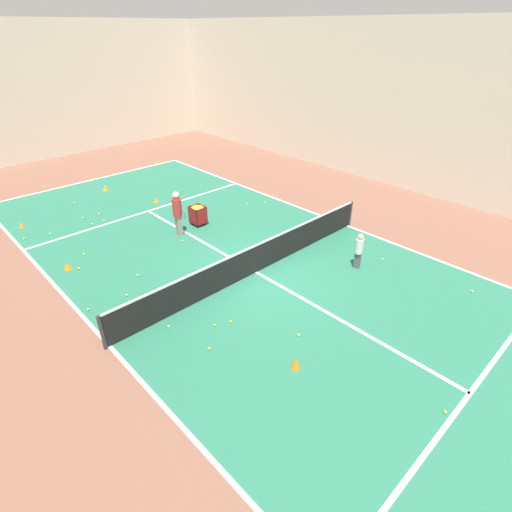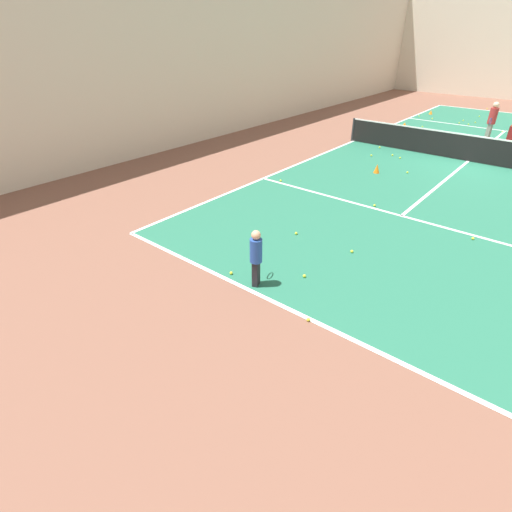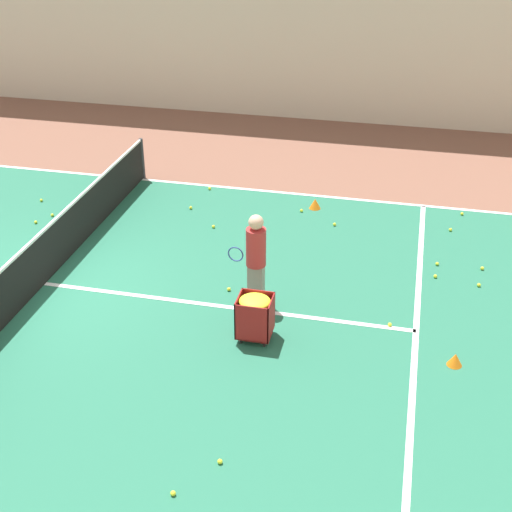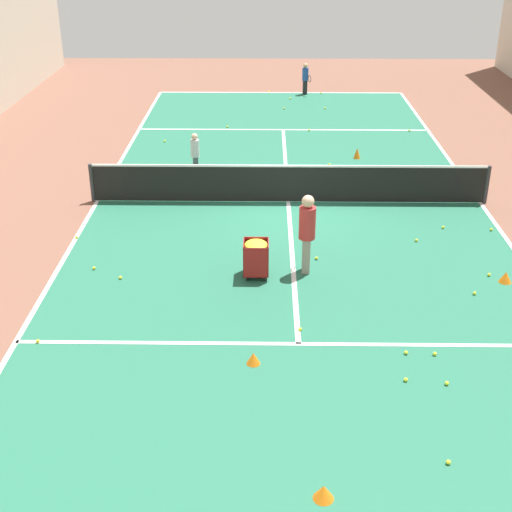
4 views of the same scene
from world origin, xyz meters
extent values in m
plane|color=brown|center=(0.00, 0.00, 0.00)|extent=(39.29, 39.29, 0.00)
cube|color=#23664C|center=(0.00, 0.00, 0.00)|extent=(9.96, 24.41, 0.00)
cube|color=white|center=(-4.98, 0.00, 0.01)|extent=(0.10, 24.41, 0.00)
cube|color=white|center=(0.00, 6.71, 0.01)|extent=(9.96, 0.10, 0.00)
cube|color=white|center=(0.00, 0.00, 0.01)|extent=(0.10, 13.42, 0.00)
cylinder|color=#2D2D33|center=(-5.08, 0.00, 0.50)|extent=(0.10, 0.10, 1.01)
cube|color=black|center=(0.00, 0.00, 0.49)|extent=(10.06, 0.03, 0.94)
cube|color=white|center=(0.00, 0.00, 0.98)|extent=(10.06, 0.04, 0.05)
cube|color=gray|center=(-0.26, 3.93, 0.39)|extent=(0.19, 0.29, 0.77)
cylinder|color=#B22D2D|center=(-0.26, 3.93, 1.11)|extent=(0.37, 0.37, 0.68)
sphere|color=beige|center=(-0.26, 3.93, 1.58)|extent=(0.26, 0.26, 0.26)
torus|color=#2D478C|center=(-0.24, 3.58, 0.94)|extent=(0.05, 0.28, 0.28)
cube|color=maroon|center=(0.78, 4.15, 0.12)|extent=(0.52, 0.56, 0.02)
cube|color=maroon|center=(0.78, 3.88, 0.44)|extent=(0.52, 0.02, 0.66)
cube|color=maroon|center=(0.78, 4.42, 0.44)|extent=(0.52, 0.02, 0.66)
cube|color=maroon|center=(0.53, 4.15, 0.44)|extent=(0.02, 0.56, 0.66)
cube|color=maroon|center=(1.03, 4.15, 0.44)|extent=(0.02, 0.56, 0.66)
ellipsoid|color=yellow|center=(0.78, 4.15, 0.71)|extent=(0.48, 0.52, 0.16)
cylinder|color=black|center=(0.60, 3.96, 0.06)|extent=(0.05, 0.05, 0.12)
cylinder|color=black|center=(0.96, 3.96, 0.06)|extent=(0.05, 0.05, 0.12)
cylinder|color=black|center=(0.60, 4.35, 0.06)|extent=(0.05, 0.05, 0.12)
cylinder|color=black|center=(0.96, 4.35, 0.06)|extent=(0.05, 0.05, 0.12)
cone|color=orange|center=(0.78, 7.32, 0.11)|extent=(0.24, 0.24, 0.21)
cone|color=orange|center=(-4.31, 4.35, 0.12)|extent=(0.26, 0.26, 0.23)
sphere|color=yellow|center=(-3.26, -1.78, 0.04)|extent=(0.07, 0.07, 0.07)
sphere|color=yellow|center=(-2.61, -1.18, 0.04)|extent=(0.07, 0.07, 0.07)
sphere|color=yellow|center=(-4.76, 1.77, 0.04)|extent=(0.07, 0.07, 0.07)
sphere|color=yellow|center=(-3.55, 4.89, 0.04)|extent=(0.07, 0.07, 0.07)
sphere|color=yellow|center=(3.57, 4.33, 0.04)|extent=(0.07, 0.07, 0.07)
sphere|color=yellow|center=(-3.53, -0.40, 0.04)|extent=(0.07, 0.07, 0.07)
sphere|color=yellow|center=(-4.69, 7.55, 0.04)|extent=(0.07, 0.07, 0.07)
sphere|color=yellow|center=(-2.87, 2.40, 0.04)|extent=(0.07, 0.07, 0.07)
sphere|color=yellow|center=(-3.84, 7.29, 0.04)|extent=(0.07, 0.07, 0.07)
sphere|color=yellow|center=(-1.83, 7.00, 0.04)|extent=(0.07, 0.07, 0.07)
sphere|color=yellow|center=(-2.33, 7.87, 0.04)|extent=(0.07, 0.07, 0.07)
sphere|color=yellow|center=(-2.31, 7.03, 0.04)|extent=(0.07, 0.07, 0.07)
sphere|color=yellow|center=(-2.22, -1.36, 0.04)|extent=(0.07, 0.07, 0.07)
sphere|color=yellow|center=(-0.05, 6.28, 0.04)|extent=(0.07, 0.07, 0.07)
sphere|color=yellow|center=(-1.69, 7.78, 0.04)|extent=(0.07, 0.07, 0.07)
sphere|color=yellow|center=(4.21, 3.91, 0.04)|extent=(0.07, 0.07, 0.07)
sphere|color=yellow|center=(-4.06, 4.09, 0.04)|extent=(0.07, 0.07, 0.07)
sphere|color=yellow|center=(-0.52, 3.37, 0.04)|extent=(0.07, 0.07, 0.07)
sphere|color=yellow|center=(-3.64, 1.66, 0.04)|extent=(0.07, 0.07, 0.07)
camera|label=1|loc=(-7.44, -7.86, 6.87)|focal=28.00mm
camera|label=2|loc=(3.36, -17.25, 4.67)|focal=28.00mm
camera|label=3|loc=(10.02, 6.29, 6.87)|focal=50.00mm
camera|label=4|loc=(0.59, 17.25, 6.87)|focal=50.00mm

